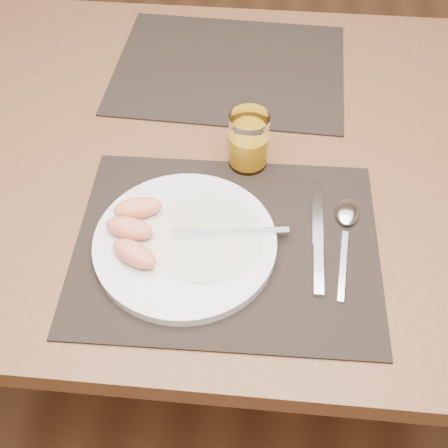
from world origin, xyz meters
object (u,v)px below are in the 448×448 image
at_px(table, 228,178).
at_px(fork, 219,232).
at_px(plate, 185,243).
at_px(placemat_near, 227,245).
at_px(spoon, 346,219).
at_px(knife, 318,244).
at_px(juice_glass, 248,143).
at_px(placemat_far, 229,68).

distance_m(table, fork, 0.24).
relative_size(table, plate, 5.19).
height_order(placemat_near, spoon, spoon).
bearing_deg(knife, placemat_near, -175.61).
bearing_deg(spoon, juice_glass, 143.86).
bearing_deg(table, placemat_near, -85.83).
height_order(table, placemat_near, placemat_near).
distance_m(table, placemat_far, 0.24).
xyz_separation_m(spoon, juice_glass, (-0.16, 0.12, 0.04)).
bearing_deg(placemat_near, spoon, 18.44).
bearing_deg(juice_glass, plate, -113.41).
xyz_separation_m(placemat_near, knife, (0.14, 0.01, 0.00)).
bearing_deg(placemat_far, spoon, -60.80).
height_order(fork, knife, fork).
bearing_deg(knife, table, 125.86).
relative_size(fork, juice_glass, 1.78).
height_order(spoon, juice_glass, juice_glass).
xyz_separation_m(placemat_near, spoon, (0.18, 0.06, 0.01)).
height_order(placemat_near, juice_glass, juice_glass).
xyz_separation_m(table, fork, (0.00, -0.21, 0.11)).
relative_size(table, knife, 6.36).
xyz_separation_m(table, spoon, (0.19, -0.16, 0.09)).
height_order(table, spoon, spoon).
distance_m(placemat_far, juice_glass, 0.27).
relative_size(table, fork, 7.99).
relative_size(placemat_far, fork, 2.57).
relative_size(placemat_far, knife, 2.04).
bearing_deg(juice_glass, spoon, -36.14).
height_order(placemat_far, fork, fork).
relative_size(plate, fork, 1.54).
bearing_deg(juice_glass, placemat_far, 101.43).
bearing_deg(fork, placemat_far, 92.92).
distance_m(plate, juice_glass, 0.21).
bearing_deg(knife, placemat_far, 111.48).
xyz_separation_m(plate, juice_glass, (0.08, 0.19, 0.04)).
bearing_deg(placemat_near, plate, -170.85).
bearing_deg(placemat_near, knife, 4.39).
distance_m(knife, spoon, 0.07).
bearing_deg(placemat_near, fork, 149.72).
bearing_deg(spoon, placemat_near, -161.56).
distance_m(fork, spoon, 0.20).
bearing_deg(table, placemat_far, 94.56).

